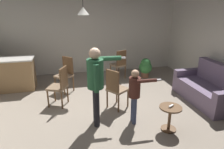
# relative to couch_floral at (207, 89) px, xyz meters

# --- Properties ---
(ground) EXTENTS (7.68, 7.68, 0.00)m
(ground) POSITION_rel_couch_floral_xyz_m (-2.64, -0.06, -0.33)
(ground) COLOR gray
(wall_back) EXTENTS (6.40, 0.10, 2.70)m
(wall_back) POSITION_rel_couch_floral_xyz_m (-2.64, 3.14, 1.02)
(wall_back) COLOR silver
(wall_back) RESTS_ON ground
(couch_floral) EXTENTS (0.87, 1.81, 1.00)m
(couch_floral) POSITION_rel_couch_floral_xyz_m (0.00, 0.00, 0.00)
(couch_floral) COLOR slate
(couch_floral) RESTS_ON ground
(kitchen_counter) EXTENTS (1.26, 0.66, 0.95)m
(kitchen_counter) POSITION_rel_couch_floral_xyz_m (-5.09, 1.94, 0.15)
(kitchen_counter) COLOR #99754C
(kitchen_counter) RESTS_ON ground
(side_table_by_couch) EXTENTS (0.44, 0.44, 0.52)m
(side_table_by_couch) POSITION_rel_couch_floral_xyz_m (-1.58, -0.97, -0.00)
(side_table_by_couch) COLOR brown
(side_table_by_couch) RESTS_ON ground
(person_adult) EXTENTS (0.82, 0.48, 1.65)m
(person_adult) POSITION_rel_couch_floral_xyz_m (-2.96, -0.43, 0.69)
(person_adult) COLOR black
(person_adult) RESTS_ON ground
(person_child) EXTENTS (0.61, 0.36, 1.19)m
(person_child) POSITION_rel_couch_floral_xyz_m (-2.18, -0.54, 0.41)
(person_child) COLOR #384260
(person_child) RESTS_ON ground
(dining_chair_by_counter) EXTENTS (0.59, 0.59, 1.00)m
(dining_chair_by_counter) POSITION_rel_couch_floral_xyz_m (-2.42, 0.14, 0.21)
(dining_chair_by_counter) COLOR brown
(dining_chair_by_counter) RESTS_ON ground
(dining_chair_near_wall) EXTENTS (0.59, 0.59, 1.00)m
(dining_chair_near_wall) POSITION_rel_couch_floral_xyz_m (-3.57, 1.51, 0.21)
(dining_chair_near_wall) COLOR brown
(dining_chair_near_wall) RESTS_ON ground
(dining_chair_centre_back) EXTENTS (0.55, 0.55, 1.00)m
(dining_chair_centre_back) POSITION_rel_couch_floral_xyz_m (-1.81, 2.13, 0.21)
(dining_chair_centre_back) COLOR brown
(dining_chair_centre_back) RESTS_ON ground
(dining_chair_spare) EXTENTS (0.55, 0.55, 1.00)m
(dining_chair_spare) POSITION_rel_couch_floral_xyz_m (-3.72, 0.61, 0.21)
(dining_chair_spare) COLOR brown
(dining_chair_spare) RESTS_ON ground
(potted_plant_corner) EXTENTS (0.44, 0.44, 0.68)m
(potted_plant_corner) POSITION_rel_couch_floral_xyz_m (-0.89, 2.06, 0.04)
(potted_plant_corner) COLOR brown
(potted_plant_corner) RESTS_ON ground
(spare_remote_on_table) EXTENTS (0.13, 0.10, 0.04)m
(spare_remote_on_table) POSITION_rel_couch_floral_xyz_m (-1.58, -0.98, 0.21)
(spare_remote_on_table) COLOR white
(spare_remote_on_table) RESTS_ON side_table_by_couch
(ceiling_light_pendant) EXTENTS (0.32, 0.32, 0.55)m
(ceiling_light_pendant) POSITION_rel_couch_floral_xyz_m (-3.00, 1.43, 1.92)
(ceiling_light_pendant) COLOR silver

